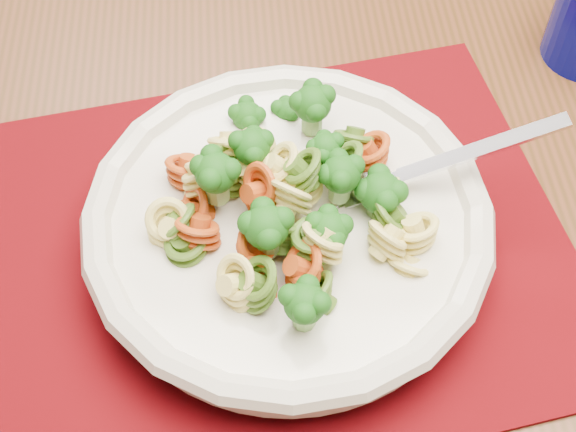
{
  "coord_description": "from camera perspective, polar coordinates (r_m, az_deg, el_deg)",
  "views": [
    {
      "loc": [
        -0.02,
        -0.62,
        1.2
      ],
      "look_at": [
        -0.01,
        -0.33,
        0.78
      ],
      "focal_mm": 50.0,
      "sensor_mm": 36.0,
      "label": 1
    }
  ],
  "objects": [
    {
      "name": "pasta_bowl",
      "position": [
        0.52,
        0.0,
        -0.62
      ],
      "size": [
        0.27,
        0.27,
        0.05
      ],
      "color": "silver",
      "rests_on": "placemat"
    },
    {
      "name": "placemat",
      "position": [
        0.55,
        -1.52,
        -2.36
      ],
      "size": [
        0.47,
        0.4,
        0.0
      ],
      "primitive_type": "cube",
      "rotation": [
        0.0,
        0.0,
        0.22
      ],
      "color": "#520309",
      "rests_on": "dining_table"
    },
    {
      "name": "pasta_broccoli_heap",
      "position": [
        0.51,
        0.0,
        0.39
      ],
      "size": [
        0.23,
        0.23,
        0.06
      ],
      "primitive_type": null,
      "color": "#EBDD74",
      "rests_on": "pasta_bowl"
    },
    {
      "name": "fork",
      "position": [
        0.52,
        5.25,
        1.92
      ],
      "size": [
        0.18,
        0.05,
        0.08
      ],
      "primitive_type": null,
      "rotation": [
        0.0,
        -0.35,
        0.13
      ],
      "color": "silver",
      "rests_on": "pasta_bowl"
    },
    {
      "name": "dining_table",
      "position": [
        0.68,
        -1.18,
        1.03
      ],
      "size": [
        1.61,
        1.09,
        0.74
      ],
      "rotation": [
        0.0,
        0.0,
        0.05
      ],
      "color": "#542B17",
      "rests_on": "ground"
    }
  ]
}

